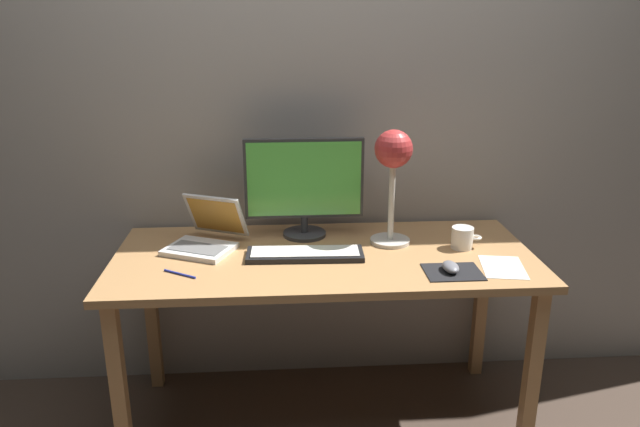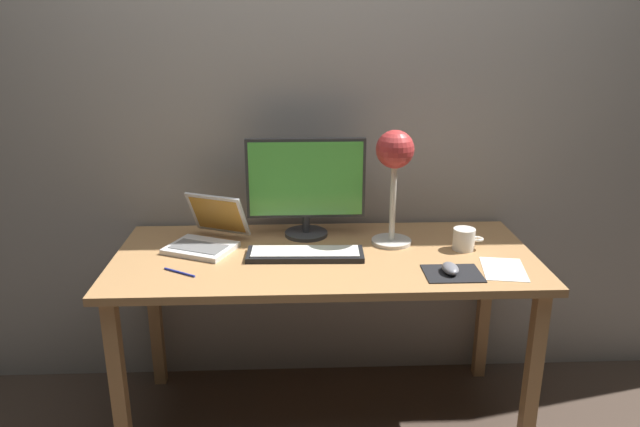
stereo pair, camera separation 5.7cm
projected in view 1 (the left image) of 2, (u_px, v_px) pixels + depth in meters
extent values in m
plane|color=#47382D|center=(324.00, 417.00, 2.53)|extent=(4.80, 4.80, 0.00)
cube|color=#A8A099|center=(317.00, 93.00, 2.50)|extent=(4.80, 0.06, 2.60)
cube|color=tan|center=(324.00, 258.00, 2.31)|extent=(1.60, 0.70, 0.03)
cube|color=tan|center=(119.00, 393.00, 2.10)|extent=(0.05, 0.05, 0.71)
cube|color=tan|center=(532.00, 376.00, 2.20)|extent=(0.05, 0.05, 0.71)
cube|color=tan|center=(152.00, 315.00, 2.65)|extent=(0.05, 0.05, 0.71)
cube|color=tan|center=(481.00, 304.00, 2.74)|extent=(0.05, 0.05, 0.71)
cylinder|color=#38383A|center=(305.00, 234.00, 2.49)|extent=(0.18, 0.18, 0.01)
cylinder|color=#38383A|center=(304.00, 224.00, 2.48)|extent=(0.03, 0.03, 0.07)
cube|color=#38383A|center=(304.00, 178.00, 2.42)|extent=(0.48, 0.03, 0.33)
cube|color=#59C64C|center=(304.00, 179.00, 2.40)|extent=(0.46, 0.00, 0.30)
cube|color=black|center=(305.00, 254.00, 2.27)|extent=(0.44, 0.15, 0.02)
cube|color=silver|center=(305.00, 251.00, 2.27)|extent=(0.41, 0.13, 0.01)
cube|color=silver|center=(200.00, 249.00, 2.32)|extent=(0.30, 0.28, 0.02)
cube|color=slate|center=(198.00, 248.00, 2.30)|extent=(0.23, 0.18, 0.00)
cube|color=silver|center=(216.00, 215.00, 2.41)|extent=(0.26, 0.18, 0.18)
cube|color=gold|center=(216.00, 215.00, 2.41)|extent=(0.23, 0.16, 0.15)
cylinder|color=beige|center=(390.00, 241.00, 2.42)|extent=(0.16, 0.16, 0.01)
cylinder|color=silver|center=(392.00, 199.00, 2.36)|extent=(0.02, 0.02, 0.34)
sphere|color=#BF3333|center=(394.00, 149.00, 2.30)|extent=(0.15, 0.15, 0.15)
sphere|color=#FFEAB2|center=(394.00, 159.00, 2.30)|extent=(0.05, 0.05, 0.05)
cube|color=black|center=(453.00, 272.00, 2.13)|extent=(0.20, 0.16, 0.00)
ellipsoid|color=slate|center=(451.00, 267.00, 2.13)|extent=(0.06, 0.10, 0.03)
cylinder|color=white|center=(462.00, 238.00, 2.35)|extent=(0.08, 0.08, 0.08)
torus|color=white|center=(476.00, 237.00, 2.35)|extent=(0.05, 0.05, 0.01)
cube|color=white|center=(503.00, 267.00, 2.18)|extent=(0.18, 0.23, 0.00)
cylinder|color=#2633A5|center=(180.00, 274.00, 2.11)|extent=(0.12, 0.08, 0.01)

